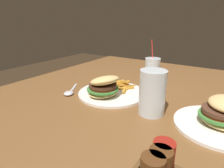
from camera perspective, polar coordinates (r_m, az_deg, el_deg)
The scene contains 6 objects.
dining_table at distance 0.80m, azimuth 9.79°, elevation -12.28°, with size 1.50×1.37×0.78m.
meal_plate_near at distance 0.81m, azimuth -1.23°, elevation -1.50°, with size 0.30×0.30×0.11m.
beer_glass at distance 0.66m, azimuth 12.15°, elevation -2.83°, with size 0.09×0.09×0.16m.
juice_glass at distance 1.01m, azimuth 12.15°, elevation 3.96°, with size 0.08×0.08×0.22m.
spoon at distance 0.86m, azimuth -12.94°, elevation -2.56°, with size 0.16×0.11×0.01m.
meal_plate_far at distance 0.67m, azimuth 30.06°, elevation -8.79°, with size 0.26×0.26×0.10m.
Camera 1 is at (0.64, 0.26, 1.10)m, focal length 30.00 mm.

